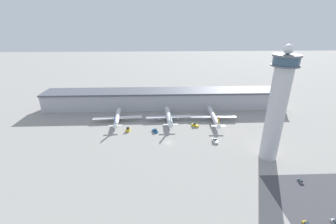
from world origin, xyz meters
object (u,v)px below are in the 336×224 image
control_tower (277,106)px  car_navy_sedan (336,223)px  service_truck_baggage (215,141)px  service_truck_catering (195,125)px  airplane_gate_charlie (213,116)px  airplane_gate_alpha (117,117)px  car_maroon_suv (300,181)px  service_truck_fuel (128,129)px  airplane_gate_bravo (169,117)px  service_truck_water (155,131)px

control_tower → car_navy_sedan: bearing=-82.6°
control_tower → service_truck_baggage: 48.74m
control_tower → service_truck_catering: 69.41m
airplane_gate_charlie → airplane_gate_alpha: bearing=179.0°
airplane_gate_charlie → control_tower: bearing=-69.0°
car_maroon_suv → service_truck_fuel: bearing=147.2°
airplane_gate_bravo → service_truck_baggage: bearing=-49.8°
service_truck_baggage → airplane_gate_alpha: bearing=153.5°
service_truck_water → car_maroon_suv: size_ratio=1.51×
airplane_gate_charlie → service_truck_fuel: size_ratio=7.11×
airplane_gate_alpha → car_maroon_suv: bearing=-36.4°
airplane_gate_charlie → car_navy_sedan: size_ratio=9.39×
control_tower → airplane_gate_charlie: (-21.73, 56.58, -30.57)m
service_truck_baggage → car_maroon_suv: 56.91m
service_truck_catering → car_navy_sedan: bearing=-65.0°
airplane_gate_bravo → service_truck_fuel: 36.89m
service_truck_catering → airplane_gate_alpha: bearing=170.0°
car_maroon_suv → service_truck_catering: bearing=123.3°
service_truck_fuel → car_navy_sedan: 134.94m
service_truck_catering → service_truck_water: service_truck_catering is taller
control_tower → service_truck_fuel: control_tower is taller
airplane_gate_bravo → airplane_gate_charlie: (38.29, -1.13, -0.01)m
airplane_gate_bravo → service_truck_water: 23.08m
service_truck_baggage → car_maroon_suv: (35.88, -44.17, -0.41)m
airplane_gate_charlie → car_navy_sedan: (28.29, -107.27, -3.57)m
airplane_gate_charlie → car_maroon_suv: (29.08, -80.30, -3.66)m
control_tower → service_truck_water: control_tower is taller
control_tower → car_maroon_suv: control_tower is taller
airplane_gate_charlie → service_truck_catering: 20.11m
control_tower → car_navy_sedan: (6.55, -50.69, -34.14)m
airplane_gate_charlie → service_truck_baggage: size_ratio=6.46×
service_truck_water → car_maroon_suv: service_truck_water is taller
service_truck_catering → car_maroon_suv: (46.25, -70.30, -0.53)m
control_tower → car_navy_sedan: 61.46m
airplane_gate_bravo → service_truck_fuel: airplane_gate_bravo is taller
service_truck_fuel → car_navy_sedan: (99.20, -91.48, -0.47)m
control_tower → airplane_gate_bravo: 88.70m
service_truck_water → airplane_gate_charlie: bearing=20.5°
car_maroon_suv → car_navy_sedan: bearing=-91.7°
airplane_gate_alpha → service_truck_fuel: 20.61m
service_truck_catering → service_truck_fuel: bearing=-173.8°
airplane_gate_alpha → service_truck_fuel: (11.00, -17.19, -2.88)m
airplane_gate_bravo → service_truck_baggage: (31.49, -37.26, -3.25)m
airplane_gate_alpha → service_truck_catering: size_ratio=7.06×
airplane_gate_alpha → service_truck_catering: (64.75, -11.40, -2.90)m
airplane_gate_alpha → service_truck_fuel: size_ratio=7.23×
service_truck_baggage → car_navy_sedan: service_truck_baggage is taller
airplane_gate_alpha → airplane_gate_charlie: airplane_gate_charlie is taller
service_truck_water → airplane_gate_bravo: bearing=59.7°
service_truck_fuel → service_truck_water: (21.12, -2.80, -0.23)m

